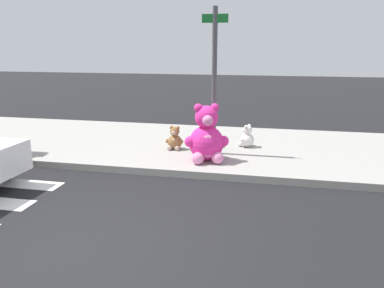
{
  "coord_description": "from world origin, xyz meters",
  "views": [
    {
      "loc": [
        2.29,
        -4.0,
        2.56
      ],
      "look_at": [
        0.67,
        3.6,
        0.55
      ],
      "focal_mm": 35.95,
      "sensor_mm": 36.0,
      "label": 1
    }
  ],
  "objects_px": {
    "plush_pink_large": "(207,138)",
    "plush_teal": "(211,139)",
    "sign_pole": "(214,78)",
    "plush_brown": "(175,140)",
    "plush_white": "(247,138)"
  },
  "relations": [
    {
      "from": "plush_pink_large",
      "to": "plush_teal",
      "type": "height_order",
      "value": "plush_pink_large"
    },
    {
      "from": "sign_pole",
      "to": "plush_teal",
      "type": "bearing_deg",
      "value": 104.3
    },
    {
      "from": "plush_teal",
      "to": "plush_brown",
      "type": "distance_m",
      "value": 0.91
    },
    {
      "from": "plush_white",
      "to": "plush_teal",
      "type": "relative_size",
      "value": 1.09
    },
    {
      "from": "plush_brown",
      "to": "sign_pole",
      "type": "bearing_deg",
      "value": -9.13
    },
    {
      "from": "plush_brown",
      "to": "plush_pink_large",
      "type": "bearing_deg",
      "value": -39.53
    },
    {
      "from": "sign_pole",
      "to": "plush_brown",
      "type": "xyz_separation_m",
      "value": [
        -0.95,
        0.15,
        -1.47
      ]
    },
    {
      "from": "plush_teal",
      "to": "plush_pink_large",
      "type": "bearing_deg",
      "value": -85.85
    },
    {
      "from": "plush_pink_large",
      "to": "plush_white",
      "type": "relative_size",
      "value": 2.22
    },
    {
      "from": "plush_teal",
      "to": "plush_brown",
      "type": "relative_size",
      "value": 0.9
    },
    {
      "from": "plush_teal",
      "to": "sign_pole",
      "type": "bearing_deg",
      "value": -75.7
    },
    {
      "from": "sign_pole",
      "to": "plush_teal",
      "type": "distance_m",
      "value": 1.6
    },
    {
      "from": "plush_white",
      "to": "plush_brown",
      "type": "bearing_deg",
      "value": -160.38
    },
    {
      "from": "plush_pink_large",
      "to": "plush_teal",
      "type": "relative_size",
      "value": 2.42
    },
    {
      "from": "plush_pink_large",
      "to": "plush_brown",
      "type": "relative_size",
      "value": 2.18
    }
  ]
}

